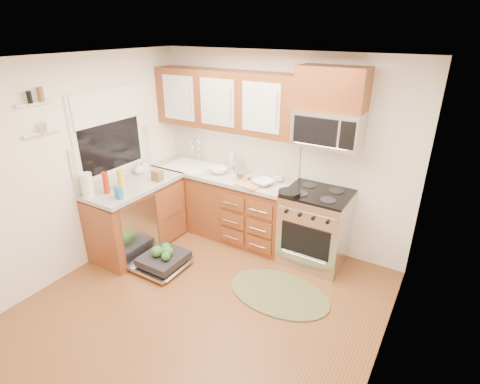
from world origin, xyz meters
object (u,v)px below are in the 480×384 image
Objects in this scene: microwave at (328,128)px; rug at (279,293)px; cutting_board at (248,185)px; bowl_b at (219,170)px; sink at (190,174)px; bowl_a at (263,182)px; stock_pot at (243,176)px; paper_towel_roll at (87,185)px; range at (315,227)px; dishwasher at (161,261)px; upper_cabinets at (225,100)px; skillet at (289,193)px; cup at (279,178)px.

microwave reaches higher than rug.
bowl_b is at bearing 162.35° from cutting_board.
bowl_a is (1.23, -0.07, 0.16)m from sink.
paper_towel_roll is (-1.30, -1.35, 0.08)m from stock_pot.
dishwasher is (-1.54, -1.13, -0.38)m from range.
microwave is at bearing 3.85° from sink.
bowl_a is (0.71, -0.22, -0.92)m from upper_cabinets.
upper_cabinets is at bearing 178.98° from microwave.
cutting_board is (1.09, -0.20, 0.14)m from sink.
sink is at bearing -163.55° from upper_cabinets.
cutting_board reaches higher than sink.
upper_cabinets is at bearing 162.42° from bowl_a.
range reaches higher than sink.
range is at bearing 43.09° from skillet.
range is 0.85m from bowl_a.
microwave is 1.04m from bowl_a.
rug is at bearing -36.26° from upper_cabinets.
range is 0.77m from cup.
microwave reaches higher than dishwasher.
microwave is 6.03× the size of cup.
skillet is (1.66, -0.24, 0.17)m from sink.
upper_cabinets is at bearing 83.96° from dishwasher.
sink reaches higher than dishwasher.
cup is (0.97, 1.25, 0.87)m from dishwasher.
range is 3.62× the size of skillet.
cup reaches higher than cutting_board.
upper_cabinets is at bearing 174.11° from range.
microwave reaches higher than cup.
microwave is at bearing 54.16° from skillet.
upper_cabinets is 8.25× the size of bowl_b.
stock_pot is at bearing 167.83° from skillet.
paper_towel_roll is 1.14× the size of bowl_a.
cutting_board is 0.19m from bowl_a.
microwave is 1.09× the size of dishwasher.
sink is 1.12m from cutting_board.
cup is at bearing 167.99° from range.
range is at bearing 0.30° from sink.
paper_towel_roll is (-2.01, -1.20, 0.10)m from skillet.
cutting_board is at bearing 140.82° from rug.
paper_towel_roll reaches higher than range.
dishwasher reaches higher than rug.
stock_pot reaches higher than dishwasher.
range is at bearing 6.48° from bowl_a.
cup is (0.27, 0.33, 0.04)m from cutting_board.
upper_cabinets reaches higher than stock_pot.
sink is at bearing 174.82° from stock_pot.
upper_cabinets is 2.19m from dishwasher.
stock_pot reaches higher than cutting_board.
cutting_board is at bearing -31.97° from upper_cabinets.
skillet is at bearing 34.66° from dishwasher.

